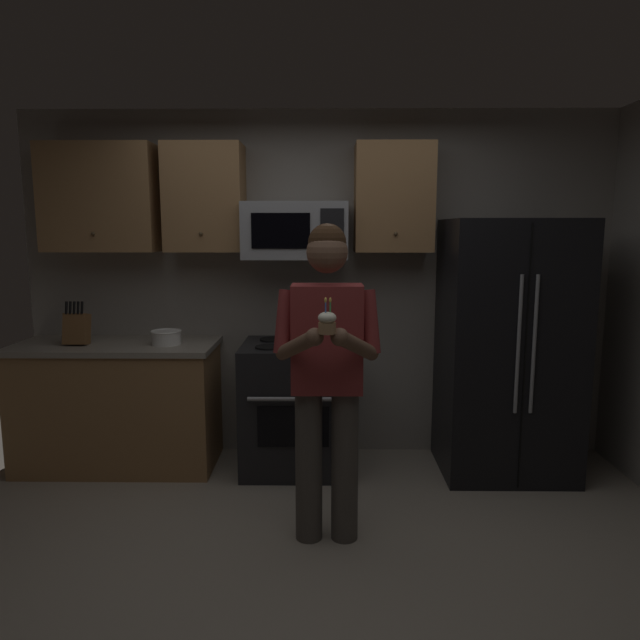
{
  "coord_description": "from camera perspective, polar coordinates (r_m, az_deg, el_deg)",
  "views": [
    {
      "loc": [
        0.07,
        -2.7,
        1.73
      ],
      "look_at": [
        0.04,
        0.36,
        1.25
      ],
      "focal_mm": 32.54,
      "sensor_mm": 36.0,
      "label": 1
    }
  ],
  "objects": [
    {
      "name": "oven_range",
      "position": [
        4.26,
        -2.4,
        -8.44
      ],
      "size": [
        0.76,
        0.7,
        0.93
      ],
      "color": "black",
      "rests_on": "ground"
    },
    {
      "name": "refrigerator",
      "position": [
        4.3,
        17.95,
        -2.67
      ],
      "size": [
        0.9,
        0.75,
        1.8
      ],
      "color": "black",
      "rests_on": "ground"
    },
    {
      "name": "cupcake",
      "position": [
        2.75,
        0.71,
        -0.21
      ],
      "size": [
        0.09,
        0.09,
        0.17
      ],
      "color": "#A87F56"
    },
    {
      "name": "person",
      "position": [
        3.13,
        0.69,
        -4.64
      ],
      "size": [
        0.6,
        0.48,
        1.76
      ],
      "color": "#4C4742",
      "rests_on": "ground"
    },
    {
      "name": "bowl_large_white",
      "position": [
        4.26,
        -14.89,
        -1.63
      ],
      "size": [
        0.22,
        0.22,
        0.1
      ],
      "color": "white",
      "rests_on": "counter_left"
    },
    {
      "name": "cabinet_row_upper",
      "position": [
        4.31,
        -10.23,
        11.7
      ],
      "size": [
        2.78,
        0.36,
        0.76
      ],
      "color": "#9E7247"
    },
    {
      "name": "knife_block",
      "position": [
        4.45,
        -22.81,
        -0.76
      ],
      "size": [
        0.16,
        0.15,
        0.32
      ],
      "color": "brown",
      "rests_on": "counter_left"
    },
    {
      "name": "counter_left",
      "position": [
        4.53,
        -19.19,
        -7.85
      ],
      "size": [
        1.44,
        0.66,
        0.92
      ],
      "color": "#9E7247",
      "rests_on": "ground"
    },
    {
      "name": "ground_plane",
      "position": [
        3.2,
        -0.81,
        -23.75
      ],
      "size": [
        6.0,
        6.0,
        0.0
      ],
      "primitive_type": "plane",
      "color": "#9E9384"
    },
    {
      "name": "microwave",
      "position": [
        4.18,
        -2.43,
        8.76
      ],
      "size": [
        0.74,
        0.41,
        0.4
      ],
      "color": "#9EA0A5"
    },
    {
      "name": "wall_back",
      "position": [
        4.47,
        -0.29,
        3.39
      ],
      "size": [
        4.4,
        0.1,
        2.6
      ],
      "primitive_type": "cube",
      "color": "gray",
      "rests_on": "ground"
    }
  ]
}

